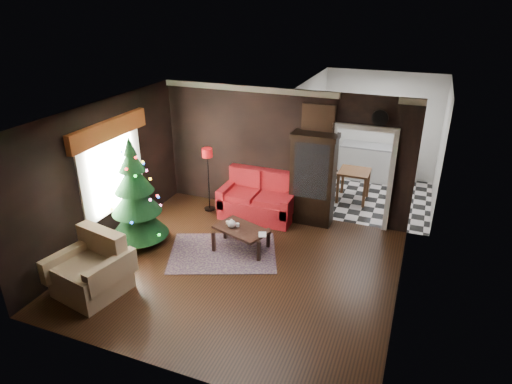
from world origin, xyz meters
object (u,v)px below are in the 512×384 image
at_px(curio_cabinet, 313,181).
at_px(christmas_tree, 135,195).
at_px(armchair, 90,268).
at_px(wall_clock, 380,118).
at_px(coffee_table, 241,239).
at_px(kitchen_table, 353,185).
at_px(floor_lamp, 208,180).
at_px(loveseat, 258,196).
at_px(teapot, 232,224).

height_order(curio_cabinet, christmas_tree, christmas_tree).
height_order(christmas_tree, armchair, christmas_tree).
bearing_deg(wall_clock, coffee_table, -140.01).
relative_size(curio_cabinet, armchair, 1.80).
bearing_deg(kitchen_table, floor_lamp, -146.29).
relative_size(loveseat, armchair, 1.61).
distance_m(curio_cabinet, kitchen_table, 1.67).
xyz_separation_m(teapot, wall_clock, (2.33, 1.85, 1.83)).
xyz_separation_m(curio_cabinet, christmas_tree, (-2.93, -2.12, 0.10)).
bearing_deg(coffee_table, wall_clock, 39.99).
distance_m(loveseat, teapot, 1.45).
bearing_deg(kitchen_table, coffee_table, -117.70).
xyz_separation_m(curio_cabinet, teapot, (-1.13, -1.67, -0.40)).
height_order(floor_lamp, wall_clock, wall_clock).
relative_size(floor_lamp, kitchen_table, 1.93).
bearing_deg(armchair, kitchen_table, 67.95).
distance_m(christmas_tree, teapot, 1.92).
bearing_deg(floor_lamp, kitchen_table, 33.71).
distance_m(loveseat, curio_cabinet, 1.25).
distance_m(loveseat, wall_clock, 3.04).
height_order(armchair, teapot, armchair).
relative_size(coffee_table, kitchen_table, 1.34).
bearing_deg(wall_clock, curio_cabinet, -171.47).
bearing_deg(floor_lamp, armchair, -99.07).
xyz_separation_m(armchair, coffee_table, (1.78, 2.13, -0.22)).
height_order(coffee_table, kitchen_table, kitchen_table).
xyz_separation_m(christmas_tree, teapot, (1.80, 0.46, -0.50)).
bearing_deg(kitchen_table, curio_cabinet, -114.44).
bearing_deg(armchair, wall_clock, 56.09).
bearing_deg(kitchen_table, wall_clock, -66.25).
relative_size(christmas_tree, kitchen_table, 2.89).
bearing_deg(armchair, christmas_tree, 107.88).
bearing_deg(floor_lamp, christmas_tree, -113.56).
distance_m(teapot, kitchen_table, 3.58).
relative_size(loveseat, teapot, 9.46).
relative_size(curio_cabinet, kitchen_table, 2.53).
distance_m(armchair, coffee_table, 2.78).
bearing_deg(wall_clock, kitchen_table, 113.75).
bearing_deg(christmas_tree, wall_clock, 29.14).
height_order(loveseat, christmas_tree, christmas_tree).
relative_size(wall_clock, kitchen_table, 0.43).
bearing_deg(teapot, christmas_tree, -165.70).
height_order(christmas_tree, teapot, christmas_tree).
xyz_separation_m(coffee_table, teapot, (-0.18, -0.04, 0.31)).
bearing_deg(christmas_tree, coffee_table, 14.09).
distance_m(floor_lamp, armchair, 3.33).
distance_m(coffee_table, teapot, 0.36).
bearing_deg(loveseat, coffee_table, -82.12).
xyz_separation_m(floor_lamp, teapot, (1.08, -1.18, -0.28)).
relative_size(floor_lamp, coffee_table, 1.44).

